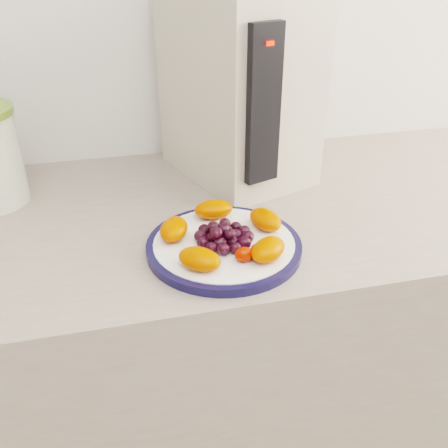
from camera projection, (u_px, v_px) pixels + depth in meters
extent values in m
cube|color=gray|center=(191.00, 379.00, 1.17)|extent=(3.50, 0.60, 0.90)
cube|color=olive|center=(192.00, 388.00, 1.18)|extent=(3.48, 0.58, 0.84)
cylinder|color=#111137|center=(224.00, 246.00, 0.82)|extent=(0.25, 0.25, 0.01)
cylinder|color=white|center=(224.00, 246.00, 0.82)|extent=(0.23, 0.23, 0.02)
cube|color=#B9B09F|center=(238.00, 86.00, 1.01)|extent=(0.30, 0.35, 0.37)
cube|color=black|center=(263.00, 107.00, 0.87)|extent=(0.07, 0.04, 0.28)
cube|color=#FF0C05|center=(270.00, 43.00, 0.80)|extent=(0.01, 0.01, 0.01)
ellipsoid|color=#D23700|center=(265.00, 219.00, 0.84)|extent=(0.06, 0.08, 0.03)
ellipsoid|color=#D23700|center=(214.00, 209.00, 0.88)|extent=(0.07, 0.04, 0.03)
ellipsoid|color=#D23700|center=(174.00, 229.00, 0.82)|extent=(0.07, 0.08, 0.03)
ellipsoid|color=#D23700|center=(200.00, 259.00, 0.74)|extent=(0.08, 0.08, 0.03)
ellipsoid|color=#D23700|center=(268.00, 249.00, 0.76)|extent=(0.08, 0.08, 0.03)
ellipsoid|color=black|center=(224.00, 237.00, 0.81)|extent=(0.02, 0.02, 0.02)
ellipsoid|color=black|center=(236.00, 235.00, 0.81)|extent=(0.02, 0.02, 0.02)
ellipsoid|color=black|center=(227.00, 231.00, 0.83)|extent=(0.02, 0.02, 0.02)
ellipsoid|color=black|center=(216.00, 232.00, 0.82)|extent=(0.02, 0.02, 0.02)
ellipsoid|color=black|center=(212.00, 238.00, 0.81)|extent=(0.02, 0.02, 0.02)
ellipsoid|color=black|center=(221.00, 242.00, 0.79)|extent=(0.02, 0.02, 0.02)
ellipsoid|color=black|center=(232.00, 242.00, 0.80)|extent=(0.02, 0.02, 0.02)
ellipsoid|color=black|center=(244.00, 231.00, 0.83)|extent=(0.02, 0.02, 0.02)
ellipsoid|color=black|center=(236.00, 227.00, 0.84)|extent=(0.02, 0.02, 0.02)
ellipsoid|color=black|center=(225.00, 225.00, 0.84)|extent=(0.02, 0.02, 0.02)
ellipsoid|color=black|center=(213.00, 226.00, 0.84)|extent=(0.02, 0.02, 0.02)
ellipsoid|color=black|center=(204.00, 230.00, 0.83)|extent=(0.02, 0.02, 0.02)
ellipsoid|color=black|center=(201.00, 236.00, 0.81)|extent=(0.02, 0.02, 0.02)
ellipsoid|color=black|center=(203.00, 243.00, 0.79)|extent=(0.02, 0.02, 0.02)
ellipsoid|color=black|center=(211.00, 248.00, 0.78)|extent=(0.02, 0.02, 0.02)
ellipsoid|color=black|center=(223.00, 249.00, 0.78)|extent=(0.02, 0.02, 0.02)
ellipsoid|color=black|center=(236.00, 248.00, 0.78)|extent=(0.02, 0.02, 0.02)
ellipsoid|color=black|center=(244.00, 243.00, 0.79)|extent=(0.02, 0.02, 0.02)
ellipsoid|color=black|center=(247.00, 237.00, 0.81)|extent=(0.02, 0.02, 0.02)
ellipsoid|color=black|center=(224.00, 229.00, 0.80)|extent=(0.02, 0.02, 0.02)
ellipsoid|color=black|center=(225.00, 223.00, 0.82)|extent=(0.02, 0.02, 0.02)
ellipsoid|color=black|center=(213.00, 227.00, 0.81)|extent=(0.02, 0.02, 0.02)
ellipsoid|color=black|center=(216.00, 233.00, 0.79)|extent=(0.02, 0.02, 0.02)
ellipsoid|color=black|center=(230.00, 234.00, 0.79)|extent=(0.02, 0.02, 0.02)
ellipsoid|color=red|center=(244.00, 254.00, 0.76)|extent=(0.03, 0.03, 0.02)
ellipsoid|color=red|center=(259.00, 250.00, 0.77)|extent=(0.04, 0.04, 0.02)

